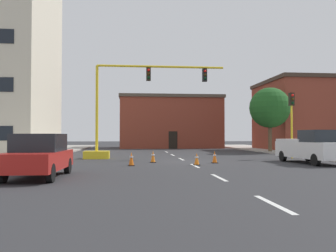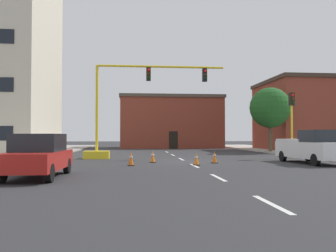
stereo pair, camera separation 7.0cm
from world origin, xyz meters
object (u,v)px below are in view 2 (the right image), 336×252
traffic_signal_gantry (116,127)px  traffic_cone_roadside_d (214,157)px  pickup_truck_white (312,147)px  traffic_cone_roadside_c (196,159)px  traffic_cone_roadside_a (131,159)px  tree_right_mid (270,108)px  traffic_light_pole_right (292,110)px  sedan_red_near_left (38,155)px  traffic_cone_roadside_b (153,157)px

traffic_signal_gantry → traffic_cone_roadside_d: traffic_signal_gantry is taller
pickup_truck_white → traffic_cone_roadside_c: size_ratio=7.85×
pickup_truck_white → traffic_cone_roadside_a: size_ratio=7.17×
traffic_signal_gantry → tree_right_mid: 16.14m
traffic_signal_gantry → tree_right_mid: (14.37, 7.06, 2.02)m
traffic_light_pole_right → pickup_truck_white: 5.35m
traffic_light_pole_right → sedan_red_near_left: traffic_light_pole_right is taller
sedan_red_near_left → traffic_cone_roadside_b: bearing=56.3°
traffic_light_pole_right → tree_right_mid: tree_right_mid is taller
traffic_signal_gantry → traffic_cone_roadside_d: (6.15, -4.87, -1.94)m
traffic_light_pole_right → traffic_cone_roadside_a: size_ratio=6.23×
traffic_light_pole_right → traffic_cone_roadside_a: 13.14m
traffic_cone_roadside_c → pickup_truck_white: bearing=4.5°
tree_right_mid → traffic_cone_roadside_d: 15.03m
pickup_truck_white → traffic_cone_roadside_a: pickup_truck_white is taller
traffic_signal_gantry → pickup_truck_white: bearing=-25.6°
sedan_red_near_left → pickup_truck_white: bearing=21.9°
sedan_red_near_left → traffic_cone_roadside_d: bearing=37.5°
traffic_cone_roadside_b → traffic_cone_roadside_d: 3.78m
tree_right_mid → traffic_cone_roadside_a: size_ratio=8.18×
pickup_truck_white → traffic_cone_roadside_b: size_ratio=7.38×
tree_right_mid → traffic_cone_roadside_b: tree_right_mid is taller
traffic_signal_gantry → traffic_light_pole_right: (12.78, -1.09, 1.22)m
traffic_cone_roadside_b → traffic_cone_roadside_a: bearing=-120.7°
traffic_signal_gantry → pickup_truck_white: 13.27m
traffic_cone_roadside_a → traffic_cone_roadside_b: size_ratio=1.03×
pickup_truck_white → sedan_red_near_left: bearing=-158.1°
traffic_cone_roadside_a → traffic_cone_roadside_d: size_ratio=1.03×
pickup_truck_white → tree_right_mid: bearing=79.1°
traffic_light_pole_right → sedan_red_near_left: (-15.27, -10.41, -2.64)m
traffic_cone_roadside_b → traffic_cone_roadside_d: bearing=-12.2°
tree_right_mid → traffic_light_pole_right: bearing=-101.0°
traffic_cone_roadside_b → traffic_cone_roadside_c: 3.20m
traffic_signal_gantry → traffic_cone_roadside_c: traffic_signal_gantry is taller
traffic_cone_roadside_a → traffic_cone_roadside_d: bearing=15.9°
traffic_light_pole_right → traffic_cone_roadside_c: 10.03m
traffic_signal_gantry → traffic_cone_roadside_a: 6.69m
traffic_light_pole_right → traffic_cone_roadside_d: (-6.63, -3.78, -3.16)m
tree_right_mid → sedan_red_near_left: bearing=-132.2°
traffic_cone_roadside_c → traffic_cone_roadside_a: bearing=-179.4°
traffic_cone_roadside_d → pickup_truck_white: bearing=-8.3°
tree_right_mid → traffic_signal_gantry: bearing=-153.8°
traffic_cone_roadside_a → sedan_red_near_left: bearing=-124.9°
traffic_cone_roadside_a → traffic_cone_roadside_b: bearing=59.3°
traffic_cone_roadside_b → traffic_cone_roadside_c: bearing=-43.1°
sedan_red_near_left → traffic_cone_roadside_a: (3.62, 5.19, -0.51)m
traffic_light_pole_right → traffic_cone_roadside_c: size_ratio=6.82×
traffic_signal_gantry → traffic_cone_roadside_d: 8.09m
traffic_cone_roadside_a → pickup_truck_white: bearing=3.2°
traffic_cone_roadside_a → traffic_cone_roadside_c: size_ratio=1.10×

